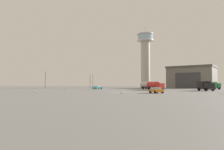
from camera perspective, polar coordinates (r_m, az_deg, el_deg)
ground_plane at (r=53.11m, az=2.33°, el=-4.78°), size 400.00×400.00×0.00m
control_tower at (r=133.90m, az=9.24°, el=5.33°), size 10.46×10.46×38.57m
hangar at (r=119.64m, az=21.25°, el=-0.58°), size 28.88×26.48×11.71m
truck_box_black at (r=70.54m, az=24.38°, el=-2.69°), size 4.07×6.43×2.96m
truck_box_green at (r=87.59m, az=26.03°, el=-2.60°), size 6.81×5.42×2.91m
truck_fuel_tanker_silver at (r=83.87m, az=10.09°, el=-2.80°), size 6.93×6.01×3.02m
truck_fuel_tanker_red at (r=71.27m, az=11.82°, el=-2.86°), size 5.72×6.45×2.96m
car_orange at (r=48.26m, az=12.13°, el=-4.07°), size 3.17×4.44×1.37m
car_teal at (r=86.15m, az=-4.04°, el=-3.45°), size 4.17×4.40×1.37m
light_post_west at (r=110.01m, az=-6.10°, el=-1.27°), size 0.44×0.44×7.50m
light_post_east at (r=109.67m, az=-18.01°, el=-0.78°), size 0.44×0.44×8.87m
light_post_north at (r=106.79m, az=-5.33°, el=-1.15°), size 0.44×0.44×7.82m
traffic_cone_near_left at (r=56.48m, az=-20.62°, el=-4.21°), size 0.36×0.36×0.57m
traffic_cone_near_right at (r=45.63m, az=2.67°, el=-4.73°), size 0.36×0.36×0.67m
traffic_cone_mid_apron at (r=68.43m, az=-13.02°, el=-3.96°), size 0.36×0.36×0.66m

